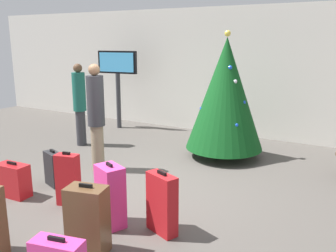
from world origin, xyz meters
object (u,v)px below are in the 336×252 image
at_px(traveller_0, 80,102).
at_px(suitcase_7, 54,169).
at_px(suitcase_5, 13,180).
at_px(suitcase_0, 68,180).
at_px(suitcase_6, 162,204).
at_px(flight_info_kiosk, 118,73).
at_px(suitcase_4, 110,196).
at_px(holiday_tree, 225,94).
at_px(suitcase_2, 88,220).
at_px(traveller_1, 96,115).

bearing_deg(traveller_0, suitcase_7, -57.95).
bearing_deg(suitcase_5, suitcase_0, 11.72).
xyz_separation_m(suitcase_6, suitcase_7, (-2.28, 0.42, -0.10)).
relative_size(flight_info_kiosk, suitcase_4, 2.43).
bearing_deg(flight_info_kiosk, holiday_tree, -16.01).
bearing_deg(suitcase_2, holiday_tree, 89.57).
height_order(traveller_0, suitcase_7, traveller_0).
height_order(traveller_0, suitcase_6, traveller_0).
bearing_deg(suitcase_6, flight_info_kiosk, 132.52).
distance_m(suitcase_4, suitcase_7, 1.74).
height_order(holiday_tree, suitcase_5, holiday_tree).
xyz_separation_m(traveller_1, suitcase_4, (1.50, -1.51, -0.63)).
bearing_deg(suitcase_2, suitcase_5, 163.60).
xyz_separation_m(holiday_tree, suitcase_0, (-1.10, -3.18, -0.90)).
bearing_deg(traveller_0, flight_info_kiosk, 99.09).
xyz_separation_m(suitcase_0, suitcase_2, (1.07, -0.78, 0.01)).
bearing_deg(suitcase_7, holiday_tree, 56.58).
relative_size(traveller_0, suitcase_5, 3.34).
height_order(flight_info_kiosk, suitcase_0, flight_info_kiosk).
bearing_deg(traveller_1, traveller_0, 142.52).
height_order(suitcase_0, suitcase_4, suitcase_4).
bearing_deg(suitcase_6, traveller_0, 145.74).
bearing_deg(holiday_tree, suitcase_4, -93.29).
xyz_separation_m(suitcase_0, suitcase_4, (0.90, -0.18, 0.02)).
bearing_deg(suitcase_4, suitcase_0, 168.79).
distance_m(holiday_tree, suitcase_5, 4.07).
bearing_deg(suitcase_7, flight_info_kiosk, 112.19).
bearing_deg(flight_info_kiosk, suitcase_7, -67.81).
height_order(traveller_1, suitcase_2, traveller_1).
bearing_deg(traveller_0, holiday_tree, 14.37).
bearing_deg(holiday_tree, suitcase_5, -121.03).
distance_m(suitcase_2, suitcase_7, 2.16).
bearing_deg(suitcase_6, suitcase_5, -175.67).
distance_m(flight_info_kiosk, traveller_0, 1.84).
xyz_separation_m(holiday_tree, traveller_1, (-1.69, -1.85, -0.25)).
distance_m(traveller_0, suitcase_2, 4.44).
xyz_separation_m(holiday_tree, suitcase_2, (-0.03, -3.97, -0.89)).
distance_m(flight_info_kiosk, suitcase_0, 4.84).
relative_size(suitcase_2, suitcase_6, 1.02).
bearing_deg(suitcase_6, holiday_tree, 98.12).
xyz_separation_m(holiday_tree, suitcase_5, (-2.03, -3.38, -1.02)).
bearing_deg(holiday_tree, traveller_1, -132.44).
relative_size(flight_info_kiosk, suitcase_6, 2.56).
bearing_deg(traveller_1, holiday_tree, 47.56).
xyz_separation_m(suitcase_0, suitcase_5, (-0.94, -0.19, -0.12)).
height_order(holiday_tree, traveller_0, holiday_tree).
xyz_separation_m(flight_info_kiosk, suitcase_0, (2.26, -4.14, -1.09)).
bearing_deg(suitcase_0, suitcase_7, 150.68).
bearing_deg(traveller_1, suitcase_0, -66.07).
bearing_deg(suitcase_0, flight_info_kiosk, 118.55).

